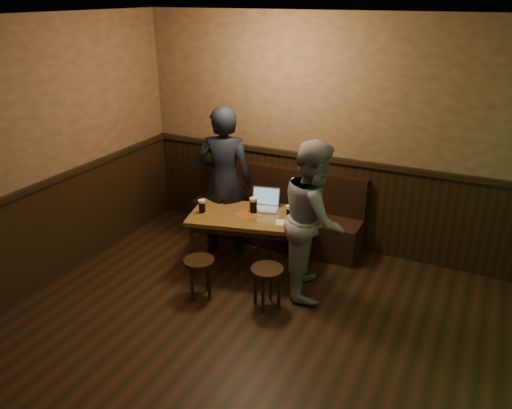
{
  "coord_description": "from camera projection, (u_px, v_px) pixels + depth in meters",
  "views": [
    {
      "loc": [
        1.68,
        -2.58,
        2.98
      ],
      "look_at": [
        -0.48,
        1.86,
        0.87
      ],
      "focal_mm": 35.0,
      "sensor_mm": 36.0,
      "label": 1
    }
  ],
  "objects": [
    {
      "name": "pint_right",
      "position": [
        290.0,
        212.0,
        5.44
      ],
      "size": [
        0.1,
        0.1,
        0.16
      ],
      "color": "maroon",
      "rests_on": "pub_table"
    },
    {
      "name": "bench",
      "position": [
        276.0,
        218.0,
        6.38
      ],
      "size": [
        2.2,
        0.5,
        0.95
      ],
      "color": "black",
      "rests_on": "ground"
    },
    {
      "name": "pint_mid",
      "position": [
        253.0,
        205.0,
        5.59
      ],
      "size": [
        0.12,
        0.12,
        0.18
      ],
      "color": "maroon",
      "rests_on": "pub_table"
    },
    {
      "name": "person_grey",
      "position": [
        314.0,
        219.0,
        5.12
      ],
      "size": [
        0.87,
        0.98,
        1.66
      ],
      "primitive_type": "imported",
      "rotation": [
        0.0,
        0.0,
        1.92
      ],
      "color": "gray",
      "rests_on": "ground"
    },
    {
      "name": "person_suit",
      "position": [
        225.0,
        181.0,
        5.93
      ],
      "size": [
        0.76,
        0.61,
        1.82
      ],
      "primitive_type": "imported",
      "rotation": [
        0.0,
        0.0,
        3.44
      ],
      "color": "black",
      "rests_on": "ground"
    },
    {
      "name": "pub_table",
      "position": [
        248.0,
        222.0,
        5.61
      ],
      "size": [
        1.42,
        1.02,
        0.69
      ],
      "rotation": [
        0.0,
        0.0,
        0.24
      ],
      "color": "brown",
      "rests_on": "ground"
    },
    {
      "name": "laptop",
      "position": [
        265.0,
        203.0,
        5.72
      ],
      "size": [
        0.37,
        0.32,
        0.23
      ],
      "rotation": [
        0.0,
        0.0,
        0.22
      ],
      "color": "silver",
      "rests_on": "pub_table"
    },
    {
      "name": "stool_right",
      "position": [
        267.0,
        276.0,
        4.99
      ],
      "size": [
        0.37,
        0.37,
        0.45
      ],
      "rotation": [
        0.0,
        0.0,
        0.11
      ],
      "color": "black",
      "rests_on": "ground"
    },
    {
      "name": "stool_left",
      "position": [
        199.0,
        267.0,
        5.18
      ],
      "size": [
        0.36,
        0.36,
        0.44
      ],
      "rotation": [
        0.0,
        0.0,
        -0.13
      ],
      "color": "black",
      "rests_on": "ground"
    },
    {
      "name": "menu",
      "position": [
        286.0,
        222.0,
        5.38
      ],
      "size": [
        0.26,
        0.23,
        0.0
      ],
      "primitive_type": "cube",
      "rotation": [
        0.0,
        0.0,
        0.44
      ],
      "color": "silver",
      "rests_on": "pub_table"
    },
    {
      "name": "pint_left",
      "position": [
        202.0,
        206.0,
        5.58
      ],
      "size": [
        0.1,
        0.1,
        0.16
      ],
      "color": "maroon",
      "rests_on": "pub_table"
    },
    {
      "name": "room",
      "position": [
        217.0,
        253.0,
        3.69
      ],
      "size": [
        5.04,
        6.04,
        2.84
      ],
      "color": "black",
      "rests_on": "ground"
    }
  ]
}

